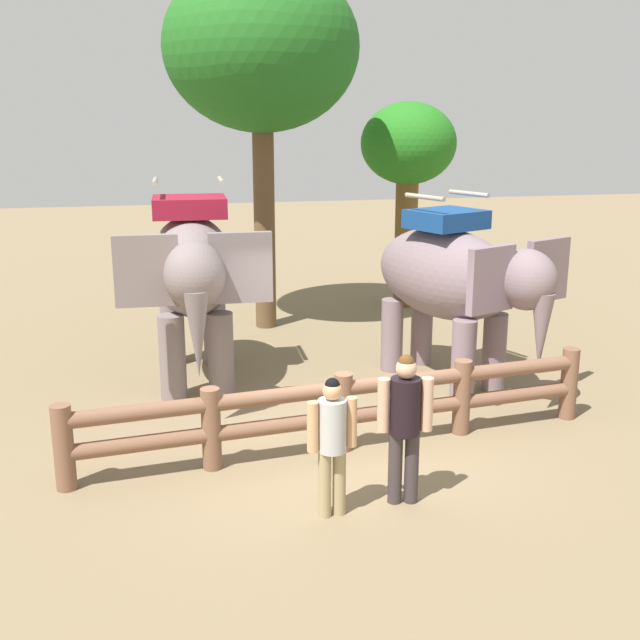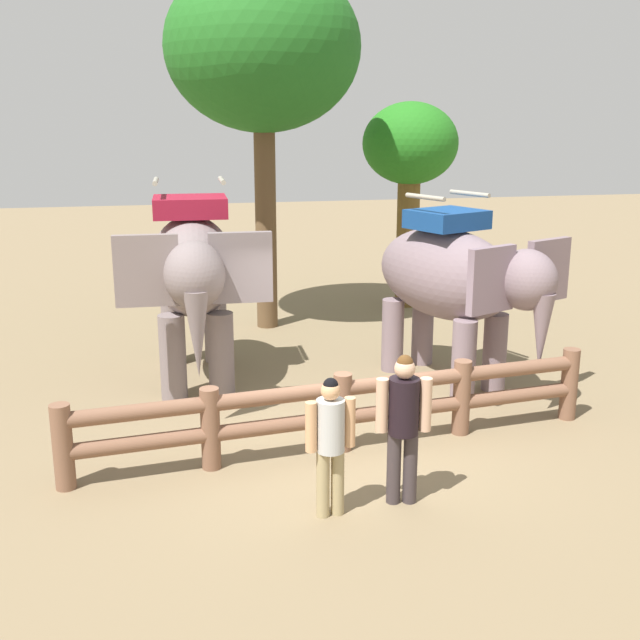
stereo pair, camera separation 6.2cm
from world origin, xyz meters
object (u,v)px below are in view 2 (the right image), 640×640
object	(u,v)px
elephant_center	(455,280)
tree_back_center	(410,152)
log_fence	(343,406)
tourist_man_in_blue	(330,437)
tree_far_left	(263,50)
tourist_woman_in_black	(403,419)
elephant_near_left	(193,272)

from	to	relation	value
elephant_center	tree_back_center	size ratio (longest dim) A/B	0.80
log_fence	tourist_man_in_blue	xyz separation A→B (m)	(-0.53, -1.65, 0.31)
log_fence	tree_far_left	size ratio (longest dim) A/B	1.00
tourist_man_in_blue	tree_far_left	distance (m)	9.23
elephant_center	tree_back_center	bearing A→B (deg)	79.74
tourist_woman_in_black	tree_back_center	size ratio (longest dim) A/B	0.38
log_fence	tourist_woman_in_black	distance (m)	1.62
tree_back_center	tourist_man_in_blue	bearing A→B (deg)	-112.80
tourist_man_in_blue	tree_far_left	xyz separation A→B (m)	(0.46, 8.02, 4.56)
tourist_woman_in_black	tree_back_center	world-z (taller)	tree_back_center
log_fence	elephant_center	distance (m)	3.41
tree_far_left	tourist_man_in_blue	bearing A→B (deg)	-93.26
tourist_woman_in_black	log_fence	bearing A→B (deg)	101.84
tree_back_center	tourist_woman_in_black	bearing A→B (deg)	-108.33
tourist_man_in_blue	tree_far_left	bearing A→B (deg)	86.74
elephant_near_left	elephant_center	bearing A→B (deg)	-11.85
tree_back_center	tree_far_left	bearing A→B (deg)	-161.23
elephant_center	tourist_woman_in_black	size ratio (longest dim) A/B	2.09
log_fence	elephant_center	bearing A→B (deg)	42.90
log_fence	tree_far_left	bearing A→B (deg)	90.70
log_fence	tree_far_left	distance (m)	8.02
elephant_near_left	tourist_man_in_blue	world-z (taller)	elephant_near_left
log_fence	tree_back_center	xyz separation A→B (m)	(3.32, 7.52, 2.87)
tourist_man_in_blue	elephant_center	bearing A→B (deg)	53.04
tourist_woman_in_black	tourist_man_in_blue	size ratio (longest dim) A/B	1.10
log_fence	tourist_man_in_blue	world-z (taller)	tourist_man_in_blue
tourist_woman_in_black	tree_far_left	bearing A→B (deg)	92.89
elephant_center	tourist_man_in_blue	size ratio (longest dim) A/B	2.30
elephant_near_left	tourist_man_in_blue	xyz separation A→B (m)	(1.18, -4.69, -0.94)
log_fence	elephant_near_left	size ratio (longest dim) A/B	1.86
tourist_man_in_blue	elephant_near_left	bearing A→B (deg)	104.14
tourist_woman_in_black	tourist_man_in_blue	bearing A→B (deg)	-172.01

